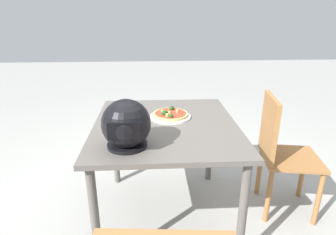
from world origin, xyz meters
TOP-DOWN VIEW (x-y plane):
  - ground_plane at (0.00, 0.00)m, footprint 14.00×14.00m
  - dining_table at (0.00, 0.00)m, footprint 0.95×1.07m
  - pizza_plate at (-0.04, -0.12)m, footprint 0.29×0.29m
  - pizza at (-0.04, -0.12)m, footprint 0.25×0.25m
  - motorcycle_helmet at (0.23, 0.33)m, footprint 0.27×0.27m
  - drinking_glass at (0.27, -0.17)m, footprint 0.07×0.07m
  - chair_side at (-0.84, -0.04)m, footprint 0.46×0.46m

SIDE VIEW (x-z plane):
  - ground_plane at x=0.00m, z-range 0.00..0.00m
  - chair_side at x=-0.84m, z-range 0.06..0.96m
  - dining_table at x=0.00m, z-range 0.29..1.03m
  - pizza_plate at x=-0.04m, z-range 0.75..0.76m
  - pizza at x=-0.04m, z-range 0.75..0.80m
  - drinking_glass at x=0.27m, z-range 0.75..0.86m
  - motorcycle_helmet at x=0.23m, z-range 0.74..1.01m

